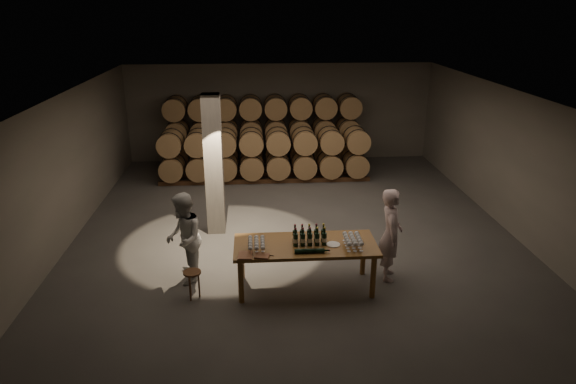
{
  "coord_description": "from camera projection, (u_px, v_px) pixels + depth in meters",
  "views": [
    {
      "loc": [
        -0.91,
        -10.88,
        5.01
      ],
      "look_at": [
        -0.16,
        -0.29,
        1.1
      ],
      "focal_mm": 32.0,
      "sensor_mm": 36.0,
      "label": 1
    }
  ],
  "objects": [
    {
      "name": "lying_bottles",
      "position": [
        310.0,
        251.0,
        8.98
      ],
      "size": [
        0.63,
        0.08,
        0.08
      ],
      "color": "black",
      "rests_on": "tasting_table"
    },
    {
      "name": "notebook_near",
      "position": [
        262.0,
        256.0,
        8.85
      ],
      "size": [
        0.29,
        0.25,
        0.03
      ],
      "primitive_type": "cube",
      "rotation": [
        0.0,
        0.0,
        -0.23
      ],
      "color": "brown",
      "rests_on": "tasting_table"
    },
    {
      "name": "glass_cluster_left",
      "position": [
        256.0,
        243.0,
        9.1
      ],
      "size": [
        0.3,
        0.52,
        0.17
      ],
      "color": "silver",
      "rests_on": "tasting_table"
    },
    {
      "name": "barrel_stack_back",
      "position": [
        263.0,
        130.0,
        16.4
      ],
      "size": [
        6.26,
        0.95,
        2.31
      ],
      "color": "#53351C",
      "rests_on": "ground"
    },
    {
      "name": "stool",
      "position": [
        192.0,
        276.0,
        9.15
      ],
      "size": [
        0.32,
        0.32,
        0.53
      ],
      "rotation": [
        0.0,
        0.0,
        -0.42
      ],
      "color": "#53351C",
      "rests_on": "ground"
    },
    {
      "name": "bottle_cluster",
      "position": [
        310.0,
        237.0,
        9.3
      ],
      "size": [
        0.61,
        0.24,
        0.36
      ],
      "color": "black",
      "rests_on": "tasting_table"
    },
    {
      "name": "glass_cluster_right",
      "position": [
        353.0,
        239.0,
        9.22
      ],
      "size": [
        0.31,
        0.53,
        0.18
      ],
      "color": "silver",
      "rests_on": "tasting_table"
    },
    {
      "name": "notebook_corner",
      "position": [
        245.0,
        255.0,
        8.88
      ],
      "size": [
        0.27,
        0.33,
        0.03
      ],
      "primitive_type": "cube",
      "rotation": [
        0.0,
        0.0,
        -0.09
      ],
      "color": "brown",
      "rests_on": "tasting_table"
    },
    {
      "name": "tasting_table",
      "position": [
        305.0,
        249.0,
        9.36
      ],
      "size": [
        2.6,
        1.1,
        0.9
      ],
      "color": "brown",
      "rests_on": "ground"
    },
    {
      "name": "person_man",
      "position": [
        391.0,
        234.0,
        9.7
      ],
      "size": [
        0.55,
        0.73,
        1.82
      ],
      "primitive_type": "imported",
      "rotation": [
        0.0,
        0.0,
        1.39
      ],
      "color": "beige",
      "rests_on": "ground"
    },
    {
      "name": "room",
      "position": [
        214.0,
        165.0,
        11.5
      ],
      "size": [
        12.0,
        12.0,
        12.0
      ],
      "color": "#4E4B49",
      "rests_on": "ground"
    },
    {
      "name": "plate",
      "position": [
        333.0,
        244.0,
        9.29
      ],
      "size": [
        0.25,
        0.25,
        0.01
      ],
      "primitive_type": "cylinder",
      "color": "white",
      "rests_on": "tasting_table"
    },
    {
      "name": "person_woman",
      "position": [
        184.0,
        238.0,
        9.59
      ],
      "size": [
        0.74,
        0.91,
        1.76
      ],
      "primitive_type": "imported",
      "rotation": [
        0.0,
        0.0,
        -1.48
      ],
      "color": "silver",
      "rests_on": "ground"
    },
    {
      "name": "barrel_stack_front",
      "position": [
        265.0,
        154.0,
        15.21
      ],
      "size": [
        6.26,
        0.95,
        1.57
      ],
      "color": "#53351C",
      "rests_on": "ground"
    },
    {
      "name": "pen",
      "position": [
        270.0,
        255.0,
        8.89
      ],
      "size": [
        0.13,
        0.05,
        0.01
      ],
      "primitive_type": "cylinder",
      "rotation": [
        0.0,
        1.57,
        -0.31
      ],
      "color": "black",
      "rests_on": "tasting_table"
    }
  ]
}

